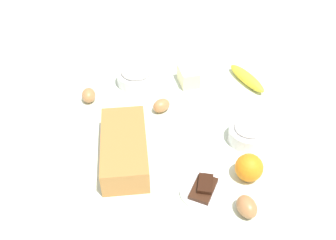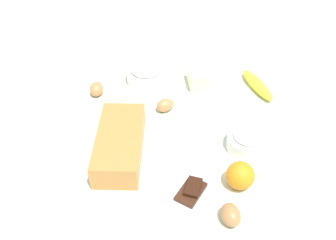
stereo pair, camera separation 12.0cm
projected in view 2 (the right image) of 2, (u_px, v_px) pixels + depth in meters
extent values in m
cube|color=silver|center=(168.00, 131.00, 1.23)|extent=(2.40, 2.40, 0.02)
cube|color=#B77A3D|center=(120.00, 144.00, 1.12)|extent=(0.30, 0.19, 0.08)
cube|color=black|center=(120.00, 143.00, 1.12)|extent=(0.29, 0.18, 0.07)
cylinder|color=white|center=(146.00, 76.00, 1.41)|extent=(0.14, 0.14, 0.04)
torus|color=white|center=(146.00, 72.00, 1.40)|extent=(0.14, 0.14, 0.01)
ellipsoid|color=white|center=(146.00, 69.00, 1.39)|extent=(0.11, 0.11, 0.04)
cylinder|color=white|center=(247.00, 142.00, 1.15)|extent=(0.12, 0.12, 0.05)
torus|color=white|center=(248.00, 138.00, 1.14)|extent=(0.12, 0.12, 0.01)
ellipsoid|color=white|center=(248.00, 135.00, 1.13)|extent=(0.09, 0.09, 0.03)
ellipsoid|color=yellow|center=(257.00, 85.00, 1.37)|extent=(0.18, 0.15, 0.04)
sphere|color=orange|center=(240.00, 176.00, 1.03)|extent=(0.08, 0.08, 0.08)
cube|color=#F4EDB2|center=(198.00, 78.00, 1.39)|extent=(0.11, 0.09, 0.06)
ellipsoid|color=#B57B4A|center=(96.00, 89.00, 1.35)|extent=(0.07, 0.06, 0.05)
ellipsoid|color=#AD7547|center=(231.00, 215.00, 0.96)|extent=(0.08, 0.07, 0.05)
ellipsoid|color=#B97D4C|center=(165.00, 105.00, 1.28)|extent=(0.08, 0.08, 0.05)
cylinder|color=white|center=(191.00, 194.00, 1.03)|extent=(0.13, 0.13, 0.01)
cube|color=#381E11|center=(191.00, 192.00, 1.02)|extent=(0.10, 0.08, 0.01)
cube|color=black|center=(193.00, 187.00, 1.02)|extent=(0.06, 0.04, 0.01)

